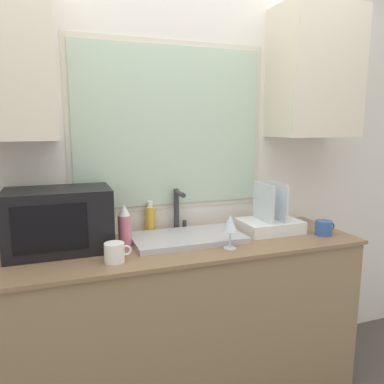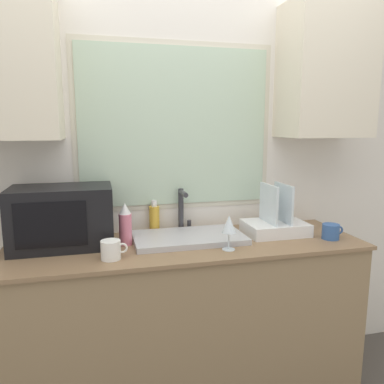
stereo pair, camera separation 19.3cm
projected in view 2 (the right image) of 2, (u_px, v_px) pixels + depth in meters
The scene contains 11 objects.
countertop at pixel (188, 321), 2.08m from camera, with size 1.89×0.60×0.91m.
wall_back at pixel (176, 146), 2.18m from camera, with size 6.00×0.38×2.60m.
sink_basin at pixel (189, 238), 2.04m from camera, with size 0.60×0.34×0.03m.
faucet at pixel (182, 207), 2.19m from camera, with size 0.08×0.15×0.25m.
microwave at pixel (62, 217), 1.91m from camera, with size 0.50×0.31×0.31m.
dish_rack at pixel (275, 224), 2.16m from camera, with size 0.34×0.25×0.29m.
spray_bottle at pixel (125, 225), 1.95m from camera, with size 0.07×0.07×0.22m.
soap_bottle at pixel (154, 218), 2.19m from camera, with size 0.06×0.06×0.19m.
mug_near_sink at pixel (111, 250), 1.75m from camera, with size 0.13×0.09×0.09m.
wine_glass at pixel (229, 225), 1.86m from camera, with size 0.07×0.07×0.18m.
mug_by_rack at pixel (331, 232), 2.06m from camera, with size 0.12×0.09×0.08m.
Camera 2 is at (-0.44, -1.58, 1.52)m, focal length 35.00 mm.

